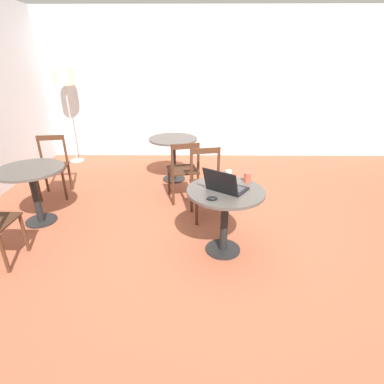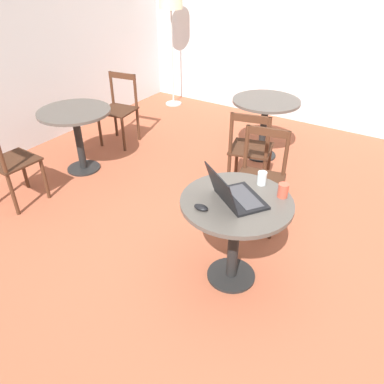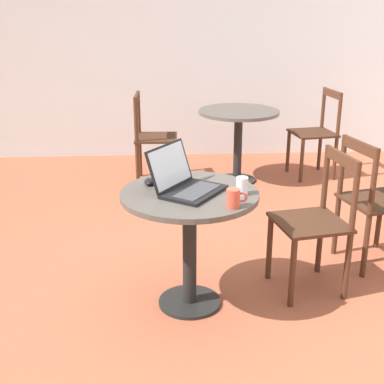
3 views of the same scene
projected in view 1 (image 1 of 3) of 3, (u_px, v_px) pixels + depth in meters
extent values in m
plane|color=#9E5138|center=(223.00, 243.00, 3.32)|extent=(16.00, 16.00, 0.00)
cube|color=silver|center=(212.00, 87.00, 5.70)|extent=(0.06, 9.40, 2.70)
cylinder|color=black|center=(223.00, 249.00, 3.19)|extent=(0.37, 0.37, 0.02)
cylinder|color=black|center=(224.00, 222.00, 3.05)|extent=(0.08, 0.08, 0.65)
cylinder|color=#4C4742|center=(226.00, 191.00, 2.91)|extent=(0.77, 0.77, 0.03)
cylinder|color=black|center=(174.00, 179.00, 5.02)|extent=(0.37, 0.37, 0.02)
cylinder|color=black|center=(174.00, 160.00, 4.88)|extent=(0.08, 0.08, 0.65)
cylinder|color=#4C4742|center=(173.00, 139.00, 4.74)|extent=(0.77, 0.77, 0.03)
cylinder|color=black|center=(42.00, 220.00, 3.75)|extent=(0.37, 0.37, 0.02)
cylinder|color=black|center=(36.00, 196.00, 3.61)|extent=(0.08, 0.08, 0.65)
cylinder|color=#4C4742|center=(29.00, 170.00, 3.47)|extent=(0.77, 0.77, 0.03)
cylinder|color=#472819|center=(225.00, 207.00, 3.64)|extent=(0.04, 0.04, 0.43)
cylinder|color=#472819|center=(197.00, 209.00, 3.59)|extent=(0.04, 0.04, 0.43)
cylinder|color=#472819|center=(217.00, 195.00, 3.96)|extent=(0.04, 0.04, 0.43)
cylinder|color=#472819|center=(191.00, 197.00, 3.90)|extent=(0.04, 0.04, 0.43)
cube|color=#3C2215|center=(208.00, 185.00, 3.68)|extent=(0.47, 0.47, 0.02)
cylinder|color=#472819|center=(219.00, 163.00, 3.77)|extent=(0.04, 0.04, 0.41)
cylinder|color=#472819|center=(191.00, 165.00, 3.72)|extent=(0.04, 0.04, 0.41)
cube|color=#472819|center=(205.00, 151.00, 3.67)|extent=(0.10, 0.38, 0.07)
cylinder|color=#472819|center=(169.00, 181.00, 4.38)|extent=(0.04, 0.04, 0.43)
cylinder|color=#472819|center=(192.00, 179.00, 4.45)|extent=(0.04, 0.04, 0.43)
cylinder|color=#472819|center=(173.00, 191.00, 4.07)|extent=(0.04, 0.04, 0.43)
cylinder|color=#472819|center=(198.00, 188.00, 4.14)|extent=(0.04, 0.04, 0.43)
cube|color=#3C2215|center=(183.00, 170.00, 4.17)|extent=(0.48, 0.48, 0.02)
cylinder|color=#472819|center=(172.00, 160.00, 3.89)|extent=(0.04, 0.04, 0.41)
cylinder|color=#472819|center=(198.00, 158.00, 3.96)|extent=(0.04, 0.04, 0.41)
cube|color=#472819|center=(185.00, 146.00, 3.85)|extent=(0.11, 0.37, 0.07)
cylinder|color=#472819|center=(65.00, 186.00, 4.22)|extent=(0.04, 0.04, 0.43)
cylinder|color=#472819|center=(39.00, 187.00, 4.18)|extent=(0.04, 0.04, 0.43)
cylinder|color=#472819|center=(70.00, 177.00, 4.54)|extent=(0.04, 0.04, 0.43)
cylinder|color=#472819|center=(46.00, 178.00, 4.49)|extent=(0.04, 0.04, 0.43)
cube|color=#3C2215|center=(52.00, 167.00, 4.26)|extent=(0.46, 0.46, 0.02)
cylinder|color=#472819|center=(65.00, 149.00, 4.35)|extent=(0.04, 0.04, 0.41)
cylinder|color=#472819|center=(40.00, 150.00, 4.31)|extent=(0.04, 0.04, 0.41)
cube|color=#472819|center=(50.00, 138.00, 4.26)|extent=(0.08, 0.38, 0.07)
cylinder|color=#472819|center=(24.00, 233.00, 3.10)|extent=(0.04, 0.04, 0.43)
cylinder|color=#472819|center=(4.00, 253.00, 2.78)|extent=(0.04, 0.04, 0.43)
cylinder|color=#B7B7B7|center=(77.00, 160.00, 5.89)|extent=(0.26, 0.26, 0.02)
cylinder|color=#B7B7B7|center=(71.00, 124.00, 5.60)|extent=(0.02, 0.02, 1.42)
cylinder|color=beige|center=(63.00, 77.00, 5.25)|extent=(0.34, 0.34, 0.27)
cube|color=black|center=(228.00, 188.00, 2.92)|extent=(0.40, 0.42, 0.02)
cube|color=#38383D|center=(229.00, 186.00, 2.93)|extent=(0.28, 0.32, 0.00)
cube|color=black|center=(220.00, 182.00, 2.75)|extent=(0.27, 0.33, 0.23)
cube|color=silver|center=(220.00, 181.00, 2.76)|extent=(0.24, 0.30, 0.21)
ellipsoid|color=black|center=(212.00, 198.00, 2.70)|extent=(0.06, 0.10, 0.03)
cylinder|color=#C64C38|center=(247.00, 177.00, 3.07)|extent=(0.07, 0.07, 0.10)
torus|color=#C64C38|center=(247.00, 175.00, 3.11)|extent=(0.06, 0.01, 0.06)
cylinder|color=silver|center=(229.00, 175.00, 3.14)|extent=(0.06, 0.06, 0.10)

